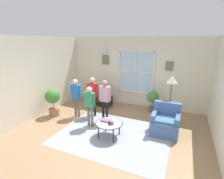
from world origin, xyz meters
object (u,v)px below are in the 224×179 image
object	(u,v)px
coffee_table	(109,124)
person_pink_shirt	(105,96)
book_stack	(106,120)
person_green_shirt	(90,102)
remote_near_cup	(111,122)
person_red_shirt	(93,92)
floor_lamp	(172,84)
tv_stand	(100,100)
armchair	(165,122)
potted_plant_corner	(53,99)
person_blue_shirt	(76,94)
potted_plant_by_window	(153,98)
cup	(112,123)
remote_near_books	(109,124)
television	(99,90)

from	to	relation	value
coffee_table	person_pink_shirt	size ratio (longest dim) A/B	0.54
book_stack	person_green_shirt	distance (m)	0.79
remote_near_cup	person_pink_shirt	size ratio (longest dim) A/B	0.10
person_green_shirt	person_red_shirt	bearing A→B (deg)	113.44
remote_near_cup	floor_lamp	world-z (taller)	floor_lamp
coffee_table	floor_lamp	xyz separation A→B (m)	(1.43, 1.47, 0.92)
tv_stand	person_red_shirt	world-z (taller)	person_red_shirt
armchair	person_green_shirt	size ratio (longest dim) A/B	0.67
tv_stand	potted_plant_corner	bearing A→B (deg)	-122.82
book_stack	person_green_shirt	bearing A→B (deg)	158.92
person_blue_shirt	floor_lamp	distance (m)	3.14
potted_plant_by_window	floor_lamp	size ratio (longest dim) A/B	0.51
person_blue_shirt	person_pink_shirt	size ratio (longest dim) A/B	0.97
person_blue_shirt	potted_plant_by_window	distance (m)	2.82
coffee_table	potted_plant_corner	size ratio (longest dim) A/B	0.77
book_stack	potted_plant_corner	world-z (taller)	potted_plant_corner
person_blue_shirt	person_red_shirt	bearing A→B (deg)	33.10
cup	person_red_shirt	size ratio (longest dim) A/B	0.06
coffee_table	person_green_shirt	size ratio (longest dim) A/B	0.59
book_stack	person_red_shirt	world-z (taller)	person_red_shirt
remote_near_books	person_pink_shirt	distance (m)	1.15
remote_near_cup	person_green_shirt	xyz separation A→B (m)	(-0.84, 0.28, 0.37)
person_pink_shirt	remote_near_books	bearing A→B (deg)	-58.04
remote_near_books	potted_plant_corner	distance (m)	2.52
book_stack	person_pink_shirt	xyz separation A→B (m)	(-0.39, 0.76, 0.43)
book_stack	television	bearing A→B (deg)	122.11
remote_near_books	book_stack	bearing A→B (deg)	140.27
remote_near_cup	person_red_shirt	xyz separation A→B (m)	(-1.16, 1.02, 0.44)
television	cup	world-z (taller)	television
television	person_red_shirt	distance (m)	1.08
coffee_table	person_blue_shirt	size ratio (longest dim) A/B	0.56
tv_stand	remote_near_cup	world-z (taller)	remote_near_cup
armchair	potted_plant_corner	distance (m)	3.84
armchair	coffee_table	bearing A→B (deg)	-148.86
coffee_table	book_stack	world-z (taller)	book_stack
tv_stand	person_green_shirt	world-z (taller)	person_green_shirt
floor_lamp	person_pink_shirt	bearing A→B (deg)	-161.15
cup	remote_near_books	bearing A→B (deg)	-155.75
armchair	coffee_table	size ratio (longest dim) A/B	1.14
television	armchair	size ratio (longest dim) A/B	0.73
remote_near_books	person_green_shirt	distance (m)	0.99
cup	person_green_shirt	distance (m)	1.03
book_stack	floor_lamp	distance (m)	2.28
television	coffee_table	world-z (taller)	television
potted_plant_corner	remote_near_cup	bearing A→B (deg)	-10.53
potted_plant_by_window	person_pink_shirt	bearing A→B (deg)	-131.74
person_blue_shirt	cup	bearing A→B (deg)	-24.94
television	person_blue_shirt	size ratio (longest dim) A/B	0.47
tv_stand	television	bearing A→B (deg)	-90.00
book_stack	potted_plant_by_window	distance (m)	2.38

